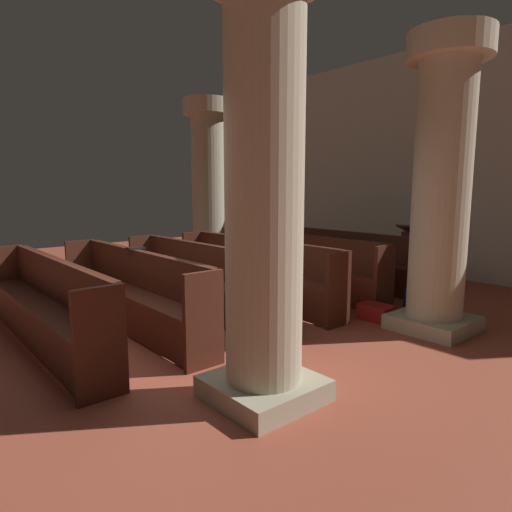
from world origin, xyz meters
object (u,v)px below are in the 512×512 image
pew_row_1 (299,262)px  pew_row_2 (254,269)px  pew_row_4 (130,287)px  pillar_aisle_side (442,182)px  pew_row_3 (199,277)px  hymn_book (135,248)px  pew_row_0 (338,256)px  lectern (411,258)px  pillar_far_side (208,185)px  kneeler_box_red (377,312)px  pew_row_5 (44,301)px  kneeler_box_navy (419,300)px  pillar_aisle_rear (264,179)px

pew_row_1 → pew_row_2: size_ratio=1.00×
pew_row_4 → pillar_aisle_side: bearing=48.1°
pew_row_3 → hymn_book: (-0.21, -0.82, 0.46)m
pew_row_3 → pew_row_2: bearing=90.0°
pew_row_0 → lectern: lectern is taller
pillar_far_side → lectern: (3.29, 2.28, -1.37)m
pew_row_2 → pillar_aisle_side: bearing=17.4°
pew_row_0 → pillar_far_side: 3.03m
pew_row_0 → kneeler_box_red: (1.83, -1.42, -0.41)m
pew_row_1 → lectern: size_ratio=3.15×
pillar_far_side → kneeler_box_red: bearing=-3.6°
pew_row_5 → kneeler_box_red: size_ratio=7.80×
pillar_aisle_side → hymn_book: bearing=-136.1°
pew_row_0 → pew_row_5: same height
pew_row_5 → kneeler_box_navy: bearing=67.4°
pew_row_1 → pew_row_2: same height
pew_row_4 → hymn_book: hymn_book is taller
lectern → pew_row_2: bearing=-104.6°
pew_row_1 → pillar_aisle_rear: pillar_aisle_rear is taller
pillar_aisle_side → lectern: (-1.71, 2.36, -1.37)m
pew_row_3 → pillar_far_side: bearing=142.7°
pew_row_0 → pew_row_4: bearing=-90.0°
pew_row_3 → pew_row_5: same height
hymn_book → kneeler_box_red: size_ratio=0.50×
pew_row_0 → kneeler_box_navy: 2.00m
pillar_aisle_rear → pillar_aisle_side: bearing=90.0°
pew_row_3 → pew_row_0: bearing=90.0°
pew_row_4 → pillar_aisle_rear: size_ratio=0.97×
pew_row_0 → pew_row_3: (0.00, -3.03, 0.00)m
pew_row_3 → pillar_aisle_side: (2.53, 1.81, 1.30)m
pew_row_2 → kneeler_box_navy: pew_row_2 is taller
pew_row_1 → pew_row_3: 2.02m
hymn_book → kneeler_box_navy: bearing=57.9°
pew_row_1 → hymn_book: hymn_book is taller
kneeler_box_red → pillar_aisle_rear: bearing=-75.3°
pew_row_0 → pillar_aisle_rear: 4.95m
pew_row_0 → pew_row_5: (0.00, -5.06, 0.00)m
kneeler_box_red → pew_row_0: bearing=142.2°
pillar_aisle_rear → pew_row_4: bearing=180.0°
pew_row_3 → pew_row_5: 2.02m
pew_row_5 → kneeler_box_navy: pew_row_5 is taller
pew_row_4 → kneeler_box_red: size_ratio=7.80×
pew_row_4 → pew_row_0: bearing=90.0°
pew_row_5 → hymn_book: (-0.21, 1.20, 0.46)m
pew_row_2 → lectern: lectern is taller
pew_row_1 → kneeler_box_navy: (1.91, 0.53, -0.38)m
hymn_book → pillar_aisle_side: bearing=43.9°
kneeler_box_navy → pew_row_1: bearing=-164.5°
pew_row_4 → pew_row_5: bearing=-90.0°
pillar_aisle_rear → kneeler_box_navy: size_ratio=10.07×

